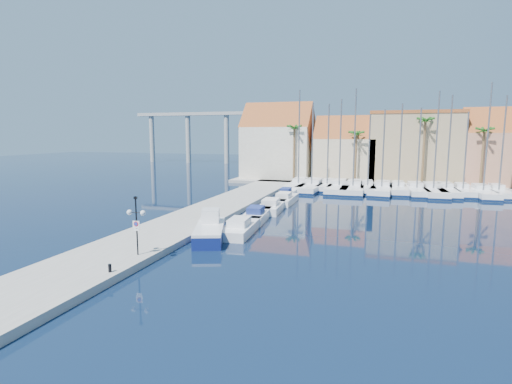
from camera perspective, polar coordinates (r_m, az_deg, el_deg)
ground at (r=26.23m, az=-1.29°, el=-10.30°), size 260.00×260.00×0.00m
quay_west at (r=41.56m, az=-7.05°, el=-3.02°), size 6.00×77.00×0.50m
shore_north at (r=72.01m, az=18.99°, el=1.39°), size 54.00×16.00×0.50m
lamp_post at (r=27.03m, az=-16.74°, el=-3.39°), size 1.32×0.42×3.89m
bollard at (r=24.77m, az=-20.15°, el=-10.17°), size 0.19×0.19×0.48m
fishing_boat at (r=32.29m, az=-6.61°, el=-5.41°), size 4.12×6.72×2.23m
motorboat_west_0 at (r=34.08m, az=-2.16°, el=-5.03°), size 2.68×6.93×1.40m
motorboat_west_1 at (r=39.24m, az=0.11°, el=-3.24°), size 2.59×6.42×1.40m
motorboat_west_2 at (r=43.91m, az=2.28°, el=-2.01°), size 2.73×7.20×1.40m
motorboat_west_3 at (r=48.56m, az=4.15°, el=-1.02°), size 2.27×6.74×1.40m
motorboat_west_4 at (r=52.66m, az=4.38°, el=-0.29°), size 1.80×5.41×1.40m
sailboat_0 at (r=61.40m, az=6.17°, el=1.00°), size 2.82×10.54×14.75m
sailboat_1 at (r=60.54m, az=8.10°, el=0.83°), size 3.93×12.07×12.77m
sailboat_2 at (r=61.06m, az=10.21°, el=0.90°), size 2.79×8.43×12.68m
sailboat_3 at (r=59.98m, az=11.84°, el=0.67°), size 3.17×11.78×13.26m
sailboat_4 at (r=59.86m, az=13.70°, el=0.60°), size 3.38×12.03×14.62m
sailboat_5 at (r=60.37m, az=15.62°, el=0.61°), size 2.85×8.41×11.08m
sailboat_6 at (r=59.75m, az=17.55°, el=0.42°), size 3.83×11.28×11.69m
sailboat_7 at (r=60.35m, az=19.62°, el=0.44°), size 2.67×8.98×12.49m
sailboat_8 at (r=60.07m, az=21.89°, el=0.26°), size 3.33×9.83×11.86m
sailboat_9 at (r=60.31m, az=23.90°, el=0.19°), size 3.43×10.80×13.99m
sailboat_10 at (r=61.17m, az=25.42°, el=0.21°), size 2.98×10.19×13.50m
sailboat_11 at (r=61.63m, az=27.36°, el=0.14°), size 2.39×8.26×11.27m
sailboat_12 at (r=61.35m, az=29.56°, el=-0.01°), size 2.93×9.39×14.90m
sailboat_13 at (r=62.73m, az=31.25°, el=0.02°), size 2.34×8.29×13.29m
building_0 at (r=72.81m, az=3.21°, el=6.85°), size 12.30×9.00×13.50m
building_1 at (r=70.84m, az=12.69°, el=5.63°), size 10.30×8.00×11.00m
building_2 at (r=71.72m, az=21.62°, el=6.05°), size 14.20×10.20×11.50m
building_3 at (r=72.57m, az=31.18°, el=5.14°), size 10.30×8.00×12.00m
palm_0 at (r=67.01m, az=5.51°, el=8.89°), size 2.60×2.60×10.15m
palm_1 at (r=65.64m, az=14.14°, el=7.86°), size 2.60×2.60×9.15m
palm_2 at (r=65.81m, az=23.03°, el=9.10°), size 2.60×2.60×11.15m
palm_3 at (r=66.99m, az=29.84°, el=7.43°), size 2.60×2.60×9.65m
viaduct at (r=115.58m, az=-6.61°, el=9.20°), size 48.00×2.20×14.45m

